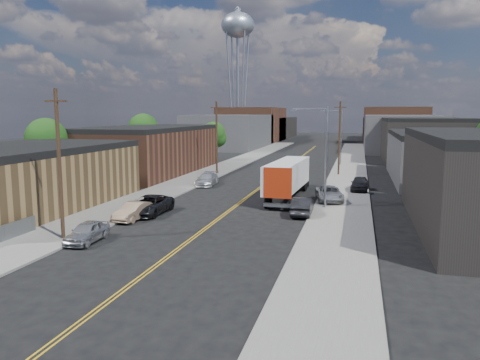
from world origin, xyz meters
The scene contains 31 objects.
ground centered at (0.00, 60.00, 0.00)m, with size 260.00×260.00×0.00m, color black.
centerline centered at (0.00, 45.00, 0.01)m, with size 0.32×120.00×0.01m, color gold.
sidewalk_left centered at (-9.50, 45.00, 0.07)m, with size 5.00×140.00×0.15m, color slate.
sidewalk_right centered at (9.50, 45.00, 0.07)m, with size 5.00×140.00×0.15m, color slate.
warehouse_tan centered at (-18.00, 18.00, 2.80)m, with size 12.00×22.00×5.60m.
warehouse_brown centered at (-18.00, 44.00, 3.30)m, with size 12.00×26.00×6.60m.
industrial_right_b centered at (22.00, 46.00, 3.05)m, with size 14.00×24.00×6.10m.
industrial_right_c centered at (22.00, 72.00, 3.80)m, with size 14.00×22.00×7.60m.
skyline_left_a centered at (-20.00, 95.00, 4.00)m, with size 16.00×30.00×8.00m, color #3A3A3C.
skyline_right_a centered at (20.00, 95.00, 4.00)m, with size 16.00×30.00×8.00m, color #3A3A3C.
skyline_left_b centered at (-20.00, 120.00, 5.00)m, with size 16.00×26.00×10.00m, color #533021.
skyline_right_b centered at (20.00, 120.00, 5.00)m, with size 16.00×26.00×10.00m, color #533021.
skyline_left_c centered at (-20.00, 140.00, 3.50)m, with size 16.00×40.00×7.00m, color black.
skyline_right_c centered at (20.00, 140.00, 3.50)m, with size 16.00×40.00×7.00m, color black.
water_tower centered at (-22.00, 110.00, 30.65)m, with size 9.00×9.00×36.90m.
streetlight_near centered at (7.60, 25.00, 5.33)m, with size 3.39×0.25×9.00m.
streetlight_far centered at (7.60, 60.00, 5.33)m, with size 3.39×0.25×9.00m.
utility_pole_left_near centered at (-8.20, 10.00, 5.14)m, with size 1.60×0.26×10.00m.
utility_pole_left_far centered at (-8.20, 45.00, 5.14)m, with size 1.60×0.26×10.00m.
utility_pole_right centered at (8.20, 48.00, 5.14)m, with size 1.60×0.26×10.00m.
tree_left_near centered at (-23.94, 30.00, 5.18)m, with size 4.85×4.76×7.91m.
tree_left_mid centered at (-23.94, 55.00, 5.48)m, with size 5.10×5.04×8.37m.
tree_left_far centered at (-13.94, 62.00, 4.57)m, with size 4.35×4.20×6.97m.
semi_truck centered at (4.08, 29.95, 2.16)m, with size 3.06×14.62×3.80m.
car_left_a centered at (-6.40, 10.00, 0.69)m, with size 1.62×4.03×1.37m, color #A8AAAD.
car_left_b centered at (-6.40, 16.69, 0.70)m, with size 1.48×4.25×1.40m, color #846C56.
car_left_c centered at (-6.13, 18.93, 0.78)m, with size 2.59×5.61×1.56m, color black.
car_left_d centered at (-6.40, 35.15, 0.72)m, with size 2.01×4.95×1.44m, color silver.
car_right_oncoming centered at (6.37, 21.74, 0.75)m, with size 1.59×4.57×1.51m, color black.
car_right_lot_a centered at (8.20, 28.00, 0.84)m, with size 2.30×4.99×1.39m, color #A1A3A6.
car_right_lot_c centered at (11.00, 34.99, 0.91)m, with size 1.79×4.44×1.51m, color black.
Camera 1 is at (10.73, -16.53, 8.43)m, focal length 35.00 mm.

